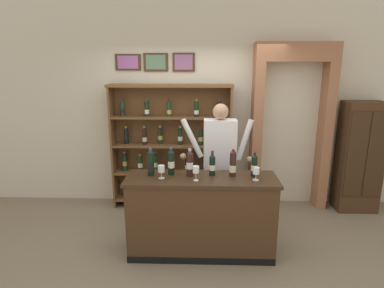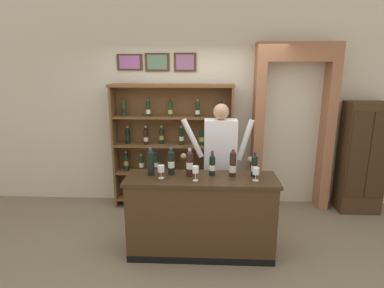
{
  "view_description": "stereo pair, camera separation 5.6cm",
  "coord_description": "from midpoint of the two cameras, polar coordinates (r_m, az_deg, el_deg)",
  "views": [
    {
      "loc": [
        0.06,
        -3.46,
        2.23
      ],
      "look_at": [
        -0.05,
        0.15,
        1.32
      ],
      "focal_mm": 29.82,
      "sensor_mm": 36.0,
      "label": 1
    },
    {
      "loc": [
        0.12,
        -3.46,
        2.23
      ],
      "look_at": [
        -0.05,
        0.15,
        1.32
      ],
      "focal_mm": 29.82,
      "sensor_mm": 36.0,
      "label": 2
    }
  ],
  "objects": [
    {
      "name": "tasting_bottle_vin_santo",
      "position": [
        3.74,
        -3.33,
        -3.2
      ],
      "size": [
        0.08,
        0.08,
        0.33
      ],
      "color": "black",
      "rests_on": "tasting_counter"
    },
    {
      "name": "wine_shelf",
      "position": [
        4.99,
        -3.17,
        0.07
      ],
      "size": [
        1.87,
        0.33,
        1.94
      ],
      "color": "brown",
      "rests_on": "ground"
    },
    {
      "name": "ground_plane",
      "position": [
        4.12,
        1.07,
        -18.78
      ],
      "size": [
        14.0,
        14.0,
        0.02
      ],
      "primitive_type": "cube",
      "color": "#7A6B56"
    },
    {
      "name": "tasting_bottle_super_tuscan",
      "position": [
        3.71,
        7.75,
        -3.52
      ],
      "size": [
        0.08,
        0.08,
        0.32
      ],
      "color": "black",
      "rests_on": "tasting_counter"
    },
    {
      "name": "back_wall",
      "position": [
        5.1,
        1.67,
        8.24
      ],
      "size": [
        12.0,
        0.19,
        3.41
      ],
      "color": "beige",
      "rests_on": "ground"
    },
    {
      "name": "wine_glass_spare",
      "position": [
        3.54,
        1.11,
        -4.68
      ],
      "size": [
        0.07,
        0.07,
        0.17
      ],
      "color": "silver",
      "rests_on": "tasting_counter"
    },
    {
      "name": "tasting_bottle_riserva",
      "position": [
        3.72,
        4.06,
        -3.7
      ],
      "size": [
        0.07,
        0.07,
        0.3
      ],
      "color": "black",
      "rests_on": "tasting_counter"
    },
    {
      "name": "tasting_counter",
      "position": [
        3.87,
        2.04,
        -12.7
      ],
      "size": [
        1.75,
        0.54,
        0.96
      ],
      "color": "#422B19",
      "rests_on": "ground"
    },
    {
      "name": "wine_glass_right",
      "position": [
        3.64,
        -5.12,
        -4.5
      ],
      "size": [
        0.08,
        0.08,
        0.15
      ],
      "color": "silver",
      "rests_on": "tasting_counter"
    },
    {
      "name": "tasting_bottle_prosecco",
      "position": [
        3.75,
        11.51,
        -3.79
      ],
      "size": [
        0.07,
        0.07,
        0.28
      ],
      "color": "black",
      "rests_on": "tasting_counter"
    },
    {
      "name": "tasting_bottle_rosso",
      "position": [
        3.68,
        0.01,
        -3.44
      ],
      "size": [
        0.08,
        0.08,
        0.33
      ],
      "color": "black",
      "rests_on": "tasting_counter"
    },
    {
      "name": "archway_doorway",
      "position": [
        5.18,
        17.66,
        4.5
      ],
      "size": [
        1.2,
        0.45,
        2.54
      ],
      "color": "#9E6647",
      "rests_on": "ground"
    },
    {
      "name": "tasting_bottle_bianco",
      "position": [
        3.74,
        -6.96,
        -3.36
      ],
      "size": [
        0.08,
        0.08,
        0.33
      ],
      "color": "black",
      "rests_on": "tasting_counter"
    },
    {
      "name": "side_cabinet",
      "position": [
        5.47,
        28.35,
        -2.2
      ],
      "size": [
        0.6,
        0.4,
        1.69
      ],
      "color": "#422B19",
      "rests_on": "ground"
    },
    {
      "name": "shopkeeper",
      "position": [
        4.19,
        5.43,
        -1.84
      ],
      "size": [
        0.95,
        0.22,
        1.74
      ],
      "color": "#2D3347",
      "rests_on": "ground"
    },
    {
      "name": "wine_glass_left",
      "position": [
        3.63,
        11.81,
        -4.85
      ],
      "size": [
        0.07,
        0.07,
        0.15
      ],
      "color": "silver",
      "rests_on": "tasting_counter"
    }
  ]
}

